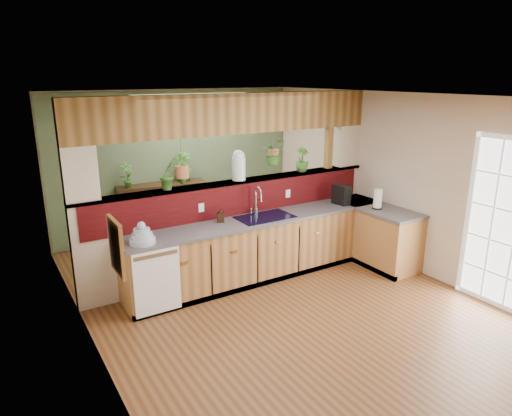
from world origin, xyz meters
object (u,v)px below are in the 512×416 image
dish_stack (142,237)px  soap_dispenser (221,215)px  shelving_console (163,212)px  paper_towel (378,199)px  faucet (257,199)px  coffee_maker (342,196)px  glass_jar (239,165)px

dish_stack → soap_dispenser: (1.18, 0.24, 0.02)m
shelving_console → paper_towel: bearing=-40.7°
faucet → coffee_maker: faucet is taller
coffee_maker → paper_towel: size_ratio=0.94×
dish_stack → shelving_console: size_ratio=0.20×
dish_stack → faucet: bearing=8.8°
faucet → dish_stack: bearing=-171.2°
coffee_maker → glass_jar: 1.74m
soap_dispenser → paper_towel: paper_towel is taller
dish_stack → glass_jar: (1.61, 0.49, 0.62)m
faucet → paper_towel: 1.84m
soap_dispenser → glass_jar: 0.79m
coffee_maker → paper_towel: paper_towel is taller
faucet → paper_towel: faucet is taller
soap_dispenser → paper_towel: size_ratio=0.62×
dish_stack → coffee_maker: 3.19m
soap_dispenser → dish_stack: bearing=-168.6°
paper_towel → soap_dispenser: bearing=164.0°
soap_dispenser → glass_jar: (0.44, 0.25, 0.61)m
faucet → soap_dispenser: 0.62m
soap_dispenser → shelving_console: (-0.04, 2.15, -0.50)m
glass_jar → shelving_console: bearing=104.2°
dish_stack → paper_towel: (3.48, -0.42, 0.06)m
dish_stack → coffee_maker: coffee_maker is taller
dish_stack → shelving_console: bearing=64.7°
paper_towel → shelving_console: 3.71m
paper_towel → dish_stack: bearing=173.1°
paper_towel → glass_jar: bearing=154.0°
paper_towel → glass_jar: size_ratio=0.74×
dish_stack → paper_towel: bearing=-6.9°
soap_dispenser → coffee_maker: coffee_maker is taller
dish_stack → soap_dispenser: 1.20m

